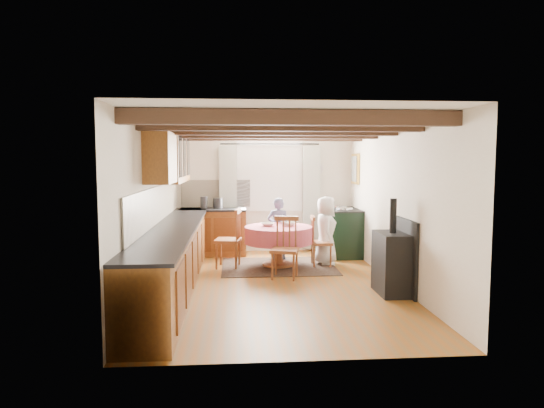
{
  "coord_description": "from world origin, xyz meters",
  "views": [
    {
      "loc": [
        -0.6,
        -7.0,
        1.86
      ],
      "look_at": [
        0.0,
        0.8,
        1.15
      ],
      "focal_mm": 31.47,
      "sensor_mm": 36.0,
      "label": 1
    }
  ],
  "objects": [
    {
      "name": "wall_cabinet_solid",
      "position": [
        -1.63,
        -0.3,
        1.9
      ],
      "size": [
        0.34,
        0.9,
        0.7
      ],
      "primitive_type": "cube",
      "color": "brown",
      "rests_on": "wall_left"
    },
    {
      "name": "beam_c",
      "position": [
        0.0,
        0.0,
        2.31
      ],
      "size": [
        3.6,
        0.16,
        0.16
      ],
      "primitive_type": "cube",
      "color": "#3D241A",
      "rests_on": "ceiling"
    },
    {
      "name": "wall_left",
      "position": [
        -1.8,
        0.0,
        1.2
      ],
      "size": [
        0.0,
        5.5,
        2.4
      ],
      "primitive_type": "cube",
      "color": "silver",
      "rests_on": "ground"
    },
    {
      "name": "wall_back",
      "position": [
        0.0,
        2.75,
        1.2
      ],
      "size": [
        3.6,
        0.0,
        2.4
      ],
      "primitive_type": "cube",
      "color": "silver",
      "rests_on": "ground"
    },
    {
      "name": "beam_e",
      "position": [
        0.0,
        2.0,
        2.31
      ],
      "size": [
        3.6,
        0.16,
        0.16
      ],
      "primitive_type": "cube",
      "color": "#3D241A",
      "rests_on": "ceiling"
    },
    {
      "name": "curtain_left",
      "position": [
        -0.75,
        2.65,
        1.1
      ],
      "size": [
        0.35,
        0.1,
        2.1
      ],
      "primitive_type": "cube",
      "color": "#A3A993",
      "rests_on": "wall_back"
    },
    {
      "name": "canister_tall",
      "position": [
        -1.22,
        2.38,
        1.04
      ],
      "size": [
        0.14,
        0.14,
        0.24
      ],
      "primitive_type": "cylinder",
      "color": "#262628",
      "rests_on": "worktop_back"
    },
    {
      "name": "curtain_right",
      "position": [
        0.95,
        2.65,
        1.1
      ],
      "size": [
        0.35,
        0.1,
        2.1
      ],
      "primitive_type": "cube",
      "color": "#A3A993",
      "rests_on": "wall_back"
    },
    {
      "name": "cup",
      "position": [
        0.23,
        1.24,
        0.76
      ],
      "size": [
        0.13,
        0.13,
        0.09
      ],
      "primitive_type": "imported",
      "rotation": [
        0.0,
        0.0,
        4.25
      ],
      "color": "silver",
      "rests_on": "dining_table"
    },
    {
      "name": "child_far",
      "position": [
        0.2,
        1.87,
        0.59
      ],
      "size": [
        0.49,
        0.38,
        1.17
      ],
      "primitive_type": "imported",
      "rotation": [
        0.0,
        0.0,
        2.88
      ],
      "color": "#4C5575",
      "rests_on": "floor"
    },
    {
      "name": "window_pane",
      "position": [
        0.1,
        2.74,
        1.6
      ],
      "size": [
        1.2,
        0.01,
        1.4
      ],
      "primitive_type": "cube",
      "color": "white",
      "rests_on": "wall_back"
    },
    {
      "name": "base_cabinet_back",
      "position": [
        -1.05,
        2.45,
        0.44
      ],
      "size": [
        1.3,
        0.6,
        0.88
      ],
      "primitive_type": "cube",
      "color": "brown",
      "rests_on": "floor"
    },
    {
      "name": "window_frame",
      "position": [
        0.1,
        2.73,
        1.6
      ],
      "size": [
        1.34,
        0.03,
        1.54
      ],
      "primitive_type": "cube",
      "color": "white",
      "rests_on": "wall_back"
    },
    {
      "name": "worktop_back",
      "position": [
        -1.05,
        2.43,
        0.9
      ],
      "size": [
        1.3,
        0.64,
        0.04
      ],
      "primitive_type": "cube",
      "color": "black",
      "rests_on": "base_cabinet_back"
    },
    {
      "name": "beam_b",
      "position": [
        0.0,
        -1.0,
        2.31
      ],
      "size": [
        3.6,
        0.16,
        0.16
      ],
      "primitive_type": "cube",
      "color": "#3D241A",
      "rests_on": "ceiling"
    },
    {
      "name": "floor",
      "position": [
        0.0,
        0.0,
        0.0
      ],
      "size": [
        3.6,
        5.5,
        0.0
      ],
      "primitive_type": "cube",
      "color": "#8F5019",
      "rests_on": "ground"
    },
    {
      "name": "aga_range",
      "position": [
        1.47,
        2.15,
        0.47
      ],
      "size": [
        0.66,
        1.02,
        0.94
      ],
      "primitive_type": null,
      "color": "black",
      "rests_on": "floor"
    },
    {
      "name": "cast_iron_stove",
      "position": [
        1.58,
        -0.59,
        0.67
      ],
      "size": [
        0.4,
        0.67,
        1.34
      ],
      "primitive_type": null,
      "color": "black",
      "rests_on": "floor"
    },
    {
      "name": "wall_right",
      "position": [
        1.8,
        0.0,
        1.2
      ],
      "size": [
        0.0,
        5.5,
        2.4
      ],
      "primitive_type": "cube",
      "color": "silver",
      "rests_on": "ground"
    },
    {
      "name": "wall_picture",
      "position": [
        1.77,
        2.3,
        1.7
      ],
      "size": [
        0.04,
        0.5,
        0.6
      ],
      "primitive_type": "cube",
      "color": "gold",
      "rests_on": "wall_right"
    },
    {
      "name": "ceiling",
      "position": [
        0.0,
        0.0,
        2.4
      ],
      "size": [
        3.6,
        5.5,
        0.0
      ],
      "primitive_type": "cube",
      "color": "white",
      "rests_on": "ground"
    },
    {
      "name": "rug",
      "position": [
        0.15,
        1.23,
        0.01
      ],
      "size": [
        1.97,
        1.53,
        0.01
      ],
      "primitive_type": "cube",
      "color": "#473E30",
      "rests_on": "floor"
    },
    {
      "name": "bowl_b",
      "position": [
        0.34,
        1.28,
        0.75
      ],
      "size": [
        0.23,
        0.23,
        0.06
      ],
      "primitive_type": "imported",
      "rotation": [
        0.0,
        0.0,
        1.74
      ],
      "color": "silver",
      "rests_on": "dining_table"
    },
    {
      "name": "chair_left",
      "position": [
        -0.74,
        1.25,
        0.52
      ],
      "size": [
        0.53,
        0.52,
        1.04
      ],
      "primitive_type": null,
      "rotation": [
        0.0,
        0.0,
        -1.74
      ],
      "color": "brown",
      "rests_on": "floor"
    },
    {
      "name": "child_right",
      "position": [
        1.01,
        1.38,
        0.61
      ],
      "size": [
        0.43,
        0.63,
        1.23
      ],
      "primitive_type": "imported",
      "rotation": [
        0.0,
        0.0,
        1.49
      ],
      "color": "silver",
      "rests_on": "floor"
    },
    {
      "name": "wall_front",
      "position": [
        0.0,
        -2.75,
        1.2
      ],
      "size": [
        3.6,
        0.0,
        2.4
      ],
      "primitive_type": "cube",
      "color": "silver",
      "rests_on": "ground"
    },
    {
      "name": "splash_left",
      "position": [
        -1.78,
        0.3,
        1.2
      ],
      "size": [
        0.02,
        4.5,
        0.55
      ],
      "primitive_type": "cube",
      "color": "beige",
      "rests_on": "wall_left"
    },
    {
      "name": "wall_cabinet_glass",
      "position": [
        -1.63,
        1.2,
        1.95
      ],
      "size": [
        0.34,
        1.8,
        0.9
      ],
      "primitive_type": "cube",
      "color": "brown",
      "rests_on": "wall_left"
    },
    {
      "name": "canister_wide",
      "position": [
        -0.95,
        2.44,
        1.02
      ],
      "size": [
        0.19,
        0.19,
        0.21
      ],
      "primitive_type": "cylinder",
      "color": "#262628",
      "rests_on": "worktop_back"
    },
    {
      "name": "worktop_left",
      "position": [
        -1.48,
        0.0,
        0.9
      ],
      "size": [
        0.64,
        5.3,
        0.04
      ],
      "primitive_type": "cube",
      "color": "black",
      "rests_on": "base_cabinet_left"
    },
    {
      "name": "curtain_rod",
      "position": [
        0.1,
        2.65,
        2.2
      ],
      "size": [
        2.0,
        0.03,
        0.03
      ],
      "primitive_type": "cylinder",
      "rotation": [
        0.0,
        1.57,
        0.0
      ],
      "color": "black",
      "rests_on": "wall_back"
    },
    {
      "name": "dining_table",
      "position": [
        0.15,
        1.23,
        0.36
      ],
      "size": [
        1.18,
        1.18,
        0.71
      ],
      "primitive_type": null,
      "color": "#C24E74",
      "rests_on": "floor"
    },
    {
      "name": "wall_plate",
      "position": [
        1.05,
        2.72,
        1.7
      ],
      "size": [
        0.3,
        0.02,
        0.3
      ],
      "primitive_type": "cylinder",
      "rotation": [
        1.57,
        0.0,
        0.0
      ],
      "color": "silver",
      "rests_on": "wall_back"
    },
    {
      "name": "beam_a",
      "position": [
        0.0,
        -2.0,
        2.31
      ],
      "size": [
        3.6,
        0.16,
        0.16
      ],
      "primitive_type": "cube",
      "color": "#3D241A",
      "rests_on": "ceiling"
    },
    {
      "name": "chair_right",
      "position": [
        0.91,
        1.25,
        0.45
      ],
      "size": [
        0.42,
        0.4,
        0.89
      ],
      "primitive_type": null,
      "rotation": [
        0.0,
        0.0,
        1.53
      ],
      "color": "brown",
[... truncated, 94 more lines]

